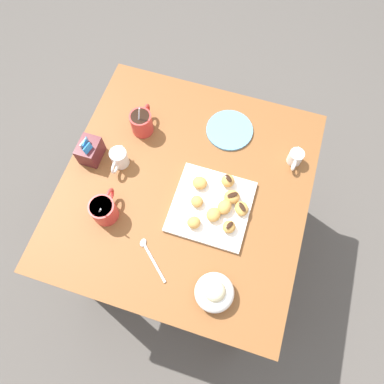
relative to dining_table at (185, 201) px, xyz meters
name	(u,v)px	position (x,y,z in m)	size (l,w,h in m)	color
ground_plane	(187,239)	(0.00, 0.00, -0.58)	(8.00, 8.00, 0.00)	#514C47
dining_table	(185,201)	(0.00, 0.00, 0.00)	(0.90, 0.87, 0.72)	brown
pastry_plate_square	(211,207)	(-0.05, -0.11, 0.14)	(0.26, 0.26, 0.02)	white
coffee_mug_red_left	(104,210)	(-0.18, 0.22, 0.18)	(0.12, 0.09, 0.13)	red
coffee_mug_red_right	(142,122)	(0.18, 0.22, 0.18)	(0.12, 0.08, 0.14)	red
cream_pitcher_white	(119,158)	(0.02, 0.25, 0.17)	(0.10, 0.06, 0.07)	white
sugar_caddy	(90,151)	(0.02, 0.36, 0.18)	(0.09, 0.07, 0.11)	#561E23
ice_cream_bowl	(214,292)	(-0.32, -0.20, 0.17)	(0.12, 0.12, 0.09)	white
chocolate_sauce_pitcher	(296,157)	(0.22, -0.35, 0.16)	(0.09, 0.05, 0.06)	white
saucer_sky_left	(229,130)	(0.27, -0.09, 0.14)	(0.18, 0.18, 0.01)	#66A8DB
loose_spoon_near_saucer	(150,255)	(-0.27, 0.03, 0.14)	(0.12, 0.12, 0.01)	silver
beignet_0	(224,207)	(-0.04, -0.16, 0.17)	(0.05, 0.05, 0.04)	#D19347
beignet_1	(197,201)	(-0.05, -0.06, 0.17)	(0.04, 0.04, 0.03)	#D19347
beignet_2	(229,227)	(-0.11, -0.19, 0.17)	(0.04, 0.04, 0.03)	#D19347
chocolate_drizzle_2	(230,225)	(-0.11, -0.19, 0.19)	(0.03, 0.01, 0.01)	black
beignet_3	(200,183)	(0.02, -0.05, 0.17)	(0.05, 0.05, 0.03)	#D19347
beignet_4	(228,181)	(0.05, -0.14, 0.17)	(0.05, 0.05, 0.04)	#D19347
chocolate_drizzle_4	(228,178)	(0.05, -0.14, 0.19)	(0.03, 0.02, 0.01)	black
beignet_5	(242,209)	(-0.03, -0.21, 0.16)	(0.05, 0.05, 0.03)	#D19347
chocolate_drizzle_5	(242,207)	(-0.03, -0.21, 0.18)	(0.04, 0.02, 0.01)	black
beignet_6	(194,223)	(-0.13, -0.07, 0.17)	(0.04, 0.04, 0.04)	#D19347
beignet_7	(232,196)	(0.00, -0.17, 0.17)	(0.06, 0.05, 0.04)	#D19347
chocolate_drizzle_7	(233,194)	(0.00, -0.17, 0.19)	(0.04, 0.02, 0.01)	black
beignet_8	(213,215)	(-0.08, -0.13, 0.17)	(0.05, 0.05, 0.04)	#D19347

